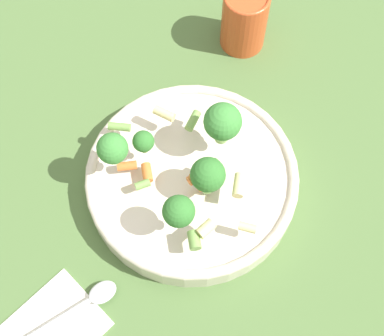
# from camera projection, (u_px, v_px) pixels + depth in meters

# --- Properties ---
(ground_plane) EXTENTS (3.00, 3.00, 0.00)m
(ground_plane) POSITION_uv_depth(u_px,v_px,m) (192.00, 186.00, 0.73)
(ground_plane) COLOR #4C6B38
(bowl) EXTENTS (0.28, 0.28, 0.04)m
(bowl) POSITION_uv_depth(u_px,v_px,m) (192.00, 179.00, 0.71)
(bowl) COLOR beige
(bowl) RESTS_ON ground_plane
(pasta_salad) EXTENTS (0.18, 0.22, 0.09)m
(pasta_salad) POSITION_uv_depth(u_px,v_px,m) (188.00, 157.00, 0.65)
(pasta_salad) COLOR #8CB766
(pasta_salad) RESTS_ON bowl
(cup) EXTENTS (0.07, 0.07, 0.10)m
(cup) POSITION_uv_depth(u_px,v_px,m) (244.00, 19.00, 0.79)
(cup) COLOR #CC4C23
(cup) RESTS_ON ground_plane
(spoon) EXTENTS (0.13, 0.12, 0.01)m
(spoon) POSITION_uv_depth(u_px,v_px,m) (81.00, 306.00, 0.65)
(spoon) COLOR silver
(spoon) RESTS_ON napkin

